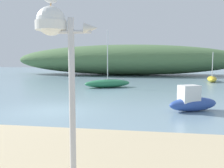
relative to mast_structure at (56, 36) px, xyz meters
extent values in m
plane|color=#7A99A8|center=(-3.12, 7.06, -3.05)|extent=(120.00, 120.00, 0.00)
ellipsoid|color=#517547|center=(-2.27, 35.76, -0.57)|extent=(37.60, 10.74, 4.96)
cylinder|color=silver|center=(0.29, 0.00, -1.26)|extent=(0.12, 0.12, 3.17)
cylinder|color=silver|center=(0.29, 0.00, 0.07)|extent=(0.77, 0.07, 0.07)
cylinder|color=white|center=(-0.09, 0.00, 0.19)|extent=(0.60, 0.60, 0.17)
sphere|color=white|center=(-0.09, 0.00, 0.27)|extent=(0.55, 0.55, 0.55)
cone|color=silver|center=(0.68, 0.00, 0.13)|extent=(0.26, 0.20, 0.20)
cylinder|color=orange|center=(-0.08, -0.01, 0.57)|extent=(0.01, 0.01, 0.05)
cylinder|color=orange|center=(-0.11, 0.01, 0.57)|extent=(0.01, 0.01, 0.05)
ellipsoid|color=#287A4C|center=(-2.11, 17.38, -2.68)|extent=(4.49, 3.25, 0.74)
cylinder|color=silver|center=(-2.11, 17.38, -0.17)|extent=(0.08, 0.08, 4.73)
cylinder|color=silver|center=(-1.53, 17.68, -2.28)|extent=(1.75, 0.94, 0.06)
ellipsoid|color=#2D4C9E|center=(3.92, 8.07, -2.70)|extent=(2.78, 1.96, 0.69)
cube|color=silver|center=(3.68, 7.95, -2.16)|extent=(1.14, 1.03, 0.87)
ellipsoid|color=gold|center=(8.79, 24.77, -2.73)|extent=(1.73, 3.68, 0.64)
cylinder|color=silver|center=(8.79, 24.77, -1.12)|extent=(0.08, 0.08, 2.97)
cylinder|color=silver|center=(8.68, 24.25, -2.35)|extent=(0.39, 1.58, 0.06)
camera|label=1|loc=(1.76, -4.39, -0.44)|focal=38.74mm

